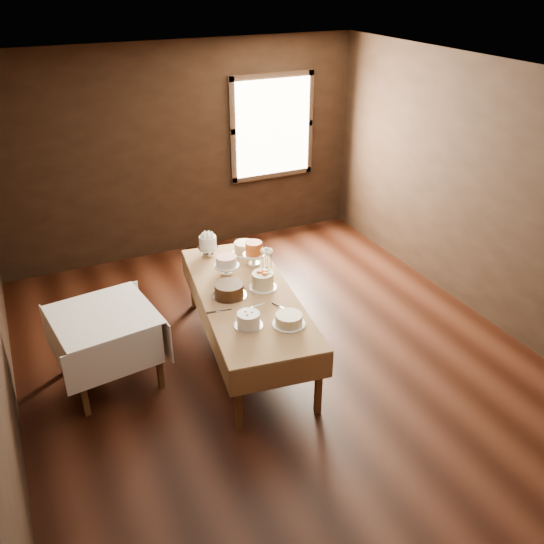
{
  "coord_description": "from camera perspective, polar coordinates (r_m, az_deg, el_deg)",
  "views": [
    {
      "loc": [
        -2.14,
        -4.35,
        3.65
      ],
      "look_at": [
        0.0,
        0.2,
        0.95
      ],
      "focal_mm": 38.52,
      "sensor_mm": 36.0,
      "label": 1
    }
  ],
  "objects": [
    {
      "name": "display_table",
      "position": [
        5.84,
        -2.51,
        -2.54
      ],
      "size": [
        1.22,
        2.42,
        0.72
      ],
      "rotation": [
        0.0,
        0.0,
        -0.14
      ],
      "color": "#4D2E17",
      "rests_on": "ground"
    },
    {
      "name": "flower_vase",
      "position": [
        6.05,
        -0.52,
        -0.05
      ],
      "size": [
        0.15,
        0.15,
        0.13
      ],
      "primitive_type": "imported",
      "rotation": [
        0.0,
        0.0,
        4.42
      ],
      "color": "#2D2823",
      "rests_on": "display_table"
    },
    {
      "name": "floor",
      "position": [
        6.07,
        0.81,
        -8.75
      ],
      "size": [
        5.0,
        6.0,
        0.01
      ],
      "primitive_type": "cube",
      "color": "black",
      "rests_on": "ground"
    },
    {
      "name": "cake_server_e",
      "position": [
        5.54,
        -4.74,
        -3.78
      ],
      "size": [
        0.24,
        0.06,
        0.01
      ],
      "primitive_type": "cube",
      "rotation": [
        0.0,
        0.0,
        -0.16
      ],
      "color": "silver",
      "rests_on": "display_table"
    },
    {
      "name": "cake_speckled",
      "position": [
        6.58,
        -2.73,
        2.35
      ],
      "size": [
        0.32,
        0.32,
        0.13
      ],
      "color": "white",
      "rests_on": "display_table"
    },
    {
      "name": "cake_caramel",
      "position": [
        6.31,
        -1.79,
        1.72
      ],
      "size": [
        0.25,
        0.25,
        0.28
      ],
      "color": "white",
      "rests_on": "display_table"
    },
    {
      "name": "cake_flowers",
      "position": [
        5.86,
        -0.91,
        -0.88
      ],
      "size": [
        0.3,
        0.3,
        0.17
      ],
      "color": "white",
      "rests_on": "display_table"
    },
    {
      "name": "cake_server_a",
      "position": [
        5.6,
        -1.41,
        -3.27
      ],
      "size": [
        0.24,
        0.06,
        0.01
      ],
      "primitive_type": "cube",
      "rotation": [
        0.0,
        0.0,
        0.13
      ],
      "color": "silver",
      "rests_on": "display_table"
    },
    {
      "name": "cake_lattice",
      "position": [
        6.14,
        -4.47,
        0.58
      ],
      "size": [
        0.28,
        0.28,
        0.21
      ],
      "color": "white",
      "rests_on": "display_table"
    },
    {
      "name": "wall_front",
      "position": [
        3.38,
        24.84,
        -16.7
      ],
      "size": [
        5.0,
        0.02,
        2.8
      ],
      "primitive_type": "cube",
      "color": "black",
      "rests_on": "ground"
    },
    {
      "name": "cake_meringue",
      "position": [
        6.54,
        -6.27,
        2.5
      ],
      "size": [
        0.25,
        0.25,
        0.24
      ],
      "color": "silver",
      "rests_on": "display_table"
    },
    {
      "name": "cake_server_c",
      "position": [
        6.01,
        -3.6,
        -0.99
      ],
      "size": [
        0.06,
        0.24,
        0.01
      ],
      "primitive_type": "cube",
      "rotation": [
        0.0,
        0.0,
        1.73
      ],
      "color": "silver",
      "rests_on": "display_table"
    },
    {
      "name": "ceiling",
      "position": [
        4.92,
        1.04,
        18.29
      ],
      "size": [
        5.0,
        6.0,
        0.01
      ],
      "primitive_type": "cube",
      "color": "beige",
      "rests_on": "wall_back"
    },
    {
      "name": "cake_server_d",
      "position": [
        6.1,
        -0.52,
        -0.45
      ],
      "size": [
        0.24,
        0.09,
        0.01
      ],
      "primitive_type": "cube",
      "rotation": [
        0.0,
        0.0,
        0.27
      ],
      "color": "silver",
      "rests_on": "display_table"
    },
    {
      "name": "wall_right",
      "position": [
        6.75,
        20.53,
        6.93
      ],
      "size": [
        0.02,
        6.0,
        2.8
      ],
      "primitive_type": "cube",
      "color": "black",
      "rests_on": "ground"
    },
    {
      "name": "wall_back",
      "position": [
        7.98,
        -8.76,
        11.52
      ],
      "size": [
        5.0,
        0.02,
        2.8
      ],
      "primitive_type": "cube",
      "color": "black",
      "rests_on": "ground"
    },
    {
      "name": "side_table",
      "position": [
        5.66,
        -16.13,
        -4.73
      ],
      "size": [
        1.01,
        1.01,
        0.76
      ],
      "rotation": [
        0.0,
        0.0,
        0.13
      ],
      "color": "#4D2E17",
      "rests_on": "ground"
    },
    {
      "name": "flower_bouquet",
      "position": [
        5.97,
        -0.52,
        1.51
      ],
      "size": [
        0.14,
        0.14,
        0.2
      ],
      "primitive_type": null,
      "color": "white",
      "rests_on": "flower_vase"
    },
    {
      "name": "cake_swirl",
      "position": [
        5.28,
        -2.31,
        -4.71
      ],
      "size": [
        0.29,
        0.29,
        0.13
      ],
      "color": "silver",
      "rests_on": "display_table"
    },
    {
      "name": "cake_server_b",
      "position": [
        5.55,
        1.32,
        -3.61
      ],
      "size": [
        0.12,
        0.23,
        0.01
      ],
      "primitive_type": "cube",
      "rotation": [
        0.0,
        0.0,
        -1.15
      ],
      "color": "silver",
      "rests_on": "display_table"
    },
    {
      "name": "cake_chocolate",
      "position": [
        5.74,
        -4.21,
        -1.8
      ],
      "size": [
        0.38,
        0.38,
        0.13
      ],
      "color": "silver",
      "rests_on": "display_table"
    },
    {
      "name": "window",
      "position": [
        8.32,
        0.08,
        13.96
      ],
      "size": [
        1.1,
        0.05,
        1.3
      ],
      "primitive_type": "cube",
      "color": "#FFEABF",
      "rests_on": "wall_back"
    },
    {
      "name": "cake_cream",
      "position": [
        5.3,
        1.66,
        -4.71
      ],
      "size": [
        0.34,
        0.34,
        0.11
      ],
      "color": "white",
      "rests_on": "display_table"
    }
  ]
}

